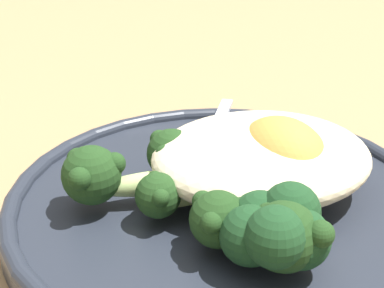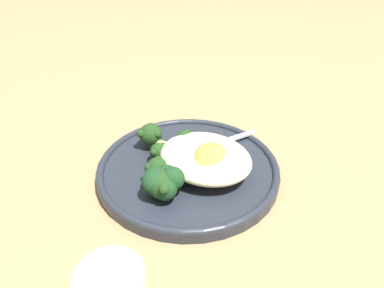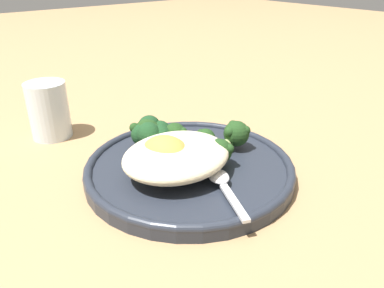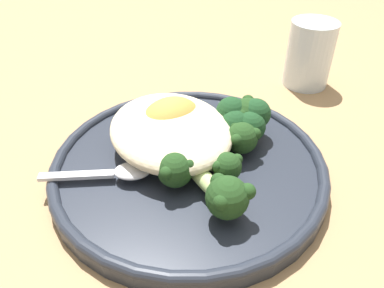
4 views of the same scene
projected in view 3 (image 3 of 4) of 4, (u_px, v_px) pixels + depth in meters
The scene contains 14 objects.
ground_plane at pixel (185, 180), 0.50m from camera, with size 4.00×4.00×0.00m, color #9E7A51.
plate at pixel (190, 167), 0.51m from camera, with size 0.28×0.28×0.02m.
quinoa_mound at pixel (179, 157), 0.47m from camera, with size 0.14×0.12×0.04m, color beige.
broccoli_stalk_0 at pixel (213, 153), 0.49m from camera, with size 0.08×0.06×0.03m.
broccoli_stalk_1 at pixel (227, 138), 0.53m from camera, with size 0.12×0.04×0.04m.
broccoli_stalk_2 at pixel (200, 144), 0.53m from camera, with size 0.08×0.05×0.03m.
broccoli_stalk_3 at pixel (177, 139), 0.54m from camera, with size 0.06×0.10×0.03m.
broccoli_stalk_4 at pixel (152, 138), 0.53m from camera, with size 0.04×0.13×0.04m.
sweet_potato_chunk_0 at pixel (165, 162), 0.46m from camera, with size 0.07×0.06×0.04m, color orange.
sweet_potato_chunk_1 at pixel (174, 162), 0.47m from camera, with size 0.07×0.05×0.04m, color orange.
sweet_potato_chunk_2 at pixel (166, 154), 0.47m from camera, with size 0.07×0.05×0.05m, color orange.
kale_tuft at pixel (152, 133), 0.54m from camera, with size 0.06×0.06×0.04m.
spoon at pixel (222, 182), 0.45m from camera, with size 0.06×0.11×0.01m.
water_glass at pixel (49, 110), 0.61m from camera, with size 0.06×0.06×0.09m, color silver.
Camera 3 is at (-0.27, -0.34, 0.27)m, focal length 35.00 mm.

